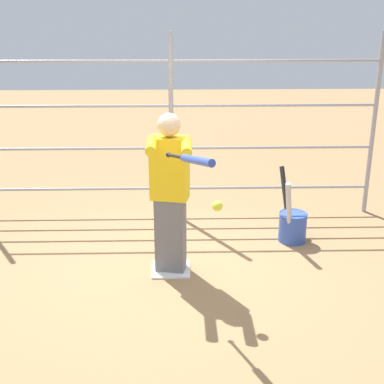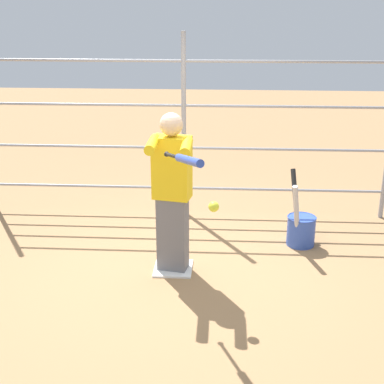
# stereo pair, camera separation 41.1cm
# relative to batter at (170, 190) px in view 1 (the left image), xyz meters

# --- Properties ---
(ground_plane) EXTENTS (24.00, 24.00, 0.00)m
(ground_plane) POSITION_rel_batter_xyz_m (0.00, -0.02, -0.91)
(ground_plane) COLOR #9E754C
(home_plate) EXTENTS (0.40, 0.40, 0.02)m
(home_plate) POSITION_rel_batter_xyz_m (0.00, -0.02, -0.90)
(home_plate) COLOR white
(home_plate) RESTS_ON ground
(fence_backstop) EXTENTS (5.24, 0.06, 2.35)m
(fence_backstop) POSITION_rel_batter_xyz_m (0.00, -1.62, 0.27)
(fence_backstop) COLOR #939399
(fence_backstop) RESTS_ON ground
(batter) EXTENTS (0.43, 0.62, 1.68)m
(batter) POSITION_rel_batter_xyz_m (0.00, 0.00, 0.00)
(batter) COLOR slate
(batter) RESTS_ON ground
(baseball_bat_swinging) EXTENTS (0.39, 0.85, 0.22)m
(baseball_bat_swinging) POSITION_rel_batter_xyz_m (-0.21, 0.93, 0.59)
(baseball_bat_swinging) COLOR black
(softball_in_flight) EXTENTS (0.10, 0.10, 0.10)m
(softball_in_flight) POSITION_rel_batter_xyz_m (-0.43, 0.62, 0.07)
(softball_in_flight) COLOR yellow
(bat_bucket) EXTENTS (0.34, 0.77, 0.81)m
(bat_bucket) POSITION_rel_batter_xyz_m (-1.42, -0.72, -0.70)
(bat_bucket) COLOR #3351B2
(bat_bucket) RESTS_ON ground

